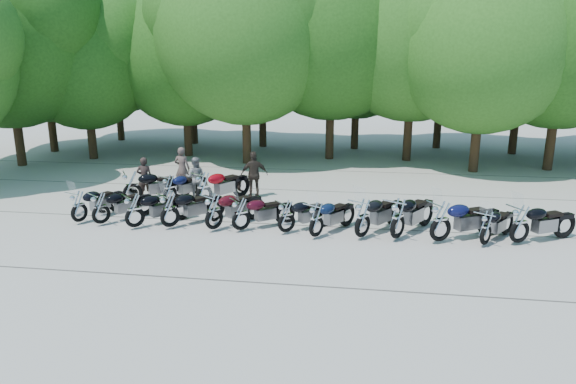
# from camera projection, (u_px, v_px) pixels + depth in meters

# --- Properties ---
(ground) EXTENTS (90.00, 90.00, 0.00)m
(ground) POSITION_uv_depth(u_px,v_px,m) (281.00, 240.00, 15.20)
(ground) COLOR #A8A198
(ground) RESTS_ON ground
(tree_0) EXTENTS (7.50, 7.50, 9.21)m
(tree_0) POSITION_uv_depth(u_px,v_px,m) (44.00, 54.00, 28.43)
(tree_0) COLOR #3A2614
(tree_0) RESTS_ON ground
(tree_1) EXTENTS (6.97, 6.97, 8.55)m
(tree_1) POSITION_uv_depth(u_px,v_px,m) (84.00, 62.00, 26.38)
(tree_1) COLOR #3A2614
(tree_1) RESTS_ON ground
(tree_2) EXTENTS (7.31, 7.31, 8.97)m
(tree_2) POSITION_uv_depth(u_px,v_px,m) (184.00, 57.00, 27.18)
(tree_2) COLOR #3A2614
(tree_2) RESTS_ON ground
(tree_3) EXTENTS (8.70, 8.70, 10.67)m
(tree_3) POSITION_uv_depth(u_px,v_px,m) (245.00, 35.00, 24.87)
(tree_3) COLOR #3A2614
(tree_3) RESTS_ON ground
(tree_4) EXTENTS (9.13, 9.13, 11.20)m
(tree_4) POSITION_uv_depth(u_px,v_px,m) (332.00, 30.00, 25.98)
(tree_4) COLOR #3A2614
(tree_4) RESTS_ON ground
(tree_5) EXTENTS (9.04, 9.04, 11.10)m
(tree_5) POSITION_uv_depth(u_px,v_px,m) (414.00, 31.00, 25.53)
(tree_5) COLOR #3A2614
(tree_5) RESTS_ON ground
(tree_6) EXTENTS (8.00, 8.00, 9.82)m
(tree_6) POSITION_uv_depth(u_px,v_px,m) (485.00, 45.00, 23.02)
(tree_6) COLOR #3A2614
(tree_6) RESTS_ON ground
(tree_7) EXTENTS (8.79, 8.79, 10.79)m
(tree_7) POSITION_uv_depth(u_px,v_px,m) (565.00, 32.00, 23.28)
(tree_7) COLOR #3A2614
(tree_7) RESTS_ON ground
(tree_9) EXTENTS (7.59, 7.59, 9.32)m
(tree_9) POSITION_uv_depth(u_px,v_px,m) (115.00, 54.00, 32.56)
(tree_9) COLOR #3A2614
(tree_9) RESTS_ON ground
(tree_10) EXTENTS (7.78, 7.78, 9.55)m
(tree_10) POSITION_uv_depth(u_px,v_px,m) (191.00, 51.00, 31.19)
(tree_10) COLOR #3A2614
(tree_10) RESTS_ON ground
(tree_11) EXTENTS (7.56, 7.56, 9.28)m
(tree_11) POSITION_uv_depth(u_px,v_px,m) (262.00, 54.00, 30.07)
(tree_11) COLOR #3A2614
(tree_11) RESTS_ON ground
(tree_12) EXTENTS (7.88, 7.88, 9.67)m
(tree_12) POSITION_uv_depth(u_px,v_px,m) (357.00, 50.00, 29.27)
(tree_12) COLOR #3A2614
(tree_12) RESTS_ON ground
(tree_13) EXTENTS (8.31, 8.31, 10.20)m
(tree_13) POSITION_uv_depth(u_px,v_px,m) (444.00, 44.00, 29.46)
(tree_13) COLOR #3A2614
(tree_13) RESTS_ON ground
(tree_14) EXTENTS (8.02, 8.02, 9.84)m
(tree_14) POSITION_uv_depth(u_px,v_px,m) (523.00, 47.00, 27.62)
(tree_14) COLOR #3A2614
(tree_14) RESTS_ON ground
(tree_17) EXTENTS (8.31, 8.31, 10.20)m
(tree_17) POSITION_uv_depth(u_px,v_px,m) (6.00, 41.00, 24.37)
(tree_17) COLOR #3A2614
(tree_17) RESTS_ON ground
(motorcycle_0) EXTENTS (1.41, 2.26, 1.23)m
(motorcycle_0) POSITION_uv_depth(u_px,v_px,m) (79.00, 205.00, 16.62)
(motorcycle_0) COLOR black
(motorcycle_0) RESTS_ON ground
(motorcycle_1) EXTENTS (1.83, 2.15, 1.23)m
(motorcycle_1) POSITION_uv_depth(u_px,v_px,m) (100.00, 207.00, 16.43)
(motorcycle_1) COLOR black
(motorcycle_1) RESTS_ON ground
(motorcycle_2) EXTENTS (2.06, 2.12, 1.28)m
(motorcycle_2) POSITION_uv_depth(u_px,v_px,m) (134.00, 210.00, 16.06)
(motorcycle_2) COLOR black
(motorcycle_2) RESTS_ON ground
(motorcycle_3) EXTENTS (2.05, 2.23, 1.32)m
(motorcycle_3) POSITION_uv_depth(u_px,v_px,m) (170.00, 209.00, 16.08)
(motorcycle_3) COLOR black
(motorcycle_3) RESTS_ON ground
(motorcycle_4) EXTENTS (1.95, 2.35, 1.34)m
(motorcycle_4) POSITION_uv_depth(u_px,v_px,m) (214.00, 211.00, 15.86)
(motorcycle_4) COLOR #3E0810
(motorcycle_4) RESTS_ON ground
(motorcycle_5) EXTENTS (2.10, 1.85, 1.22)m
(motorcycle_5) POSITION_uv_depth(u_px,v_px,m) (241.00, 213.00, 15.80)
(motorcycle_5) COLOR #330712
(motorcycle_5) RESTS_ON ground
(motorcycle_6) EXTENTS (2.02, 1.87, 1.19)m
(motorcycle_6) POSITION_uv_depth(u_px,v_px,m) (287.00, 215.00, 15.62)
(motorcycle_6) COLOR black
(motorcycle_6) RESTS_ON ground
(motorcycle_7) EXTENTS (1.76, 2.21, 1.25)m
(motorcycle_7) POSITION_uv_depth(u_px,v_px,m) (316.00, 219.00, 15.22)
(motorcycle_7) COLOR black
(motorcycle_7) RESTS_ON ground
(motorcycle_8) EXTENTS (2.02, 2.44, 1.39)m
(motorcycle_8) POSITION_uv_depth(u_px,v_px,m) (363.00, 217.00, 15.14)
(motorcycle_8) COLOR black
(motorcycle_8) RESTS_ON ground
(motorcycle_9) EXTENTS (2.01, 2.56, 1.44)m
(motorcycle_9) POSITION_uv_depth(u_px,v_px,m) (398.00, 217.00, 15.03)
(motorcycle_9) COLOR black
(motorcycle_9) RESTS_ON ground
(motorcycle_10) EXTENTS (2.56, 1.95, 1.42)m
(motorcycle_10) POSITION_uv_depth(u_px,v_px,m) (441.00, 220.00, 14.78)
(motorcycle_10) COLOR #0C0F37
(motorcycle_10) RESTS_ON ground
(motorcycle_11) EXTENTS (1.74, 2.06, 1.18)m
(motorcycle_11) POSITION_uv_depth(u_px,v_px,m) (486.00, 227.00, 14.58)
(motorcycle_11) COLOR black
(motorcycle_11) RESTS_ON ground
(motorcycle_12) EXTENTS (2.42, 1.76, 1.34)m
(motorcycle_12) POSITION_uv_depth(u_px,v_px,m) (520.00, 223.00, 14.67)
(motorcycle_12) COLOR black
(motorcycle_12) RESTS_ON ground
(motorcycle_13) EXTENTS (2.49, 1.90, 1.39)m
(motorcycle_13) POSITION_uv_depth(u_px,v_px,m) (132.00, 186.00, 18.88)
(motorcycle_13) COLOR black
(motorcycle_13) RESTS_ON ground
(motorcycle_14) EXTENTS (1.58, 2.25, 1.24)m
(motorcycle_14) POSITION_uv_depth(u_px,v_px,m) (170.00, 188.00, 18.84)
(motorcycle_14) COLOR #0D123A
(motorcycle_14) RESTS_ON ground
(motorcycle_15) EXTENTS (2.04, 2.56, 1.44)m
(motorcycle_15) POSITION_uv_depth(u_px,v_px,m) (204.00, 187.00, 18.49)
(motorcycle_15) COLOR #96050F
(motorcycle_15) RESTS_ON ground
(rider_0) EXTENTS (0.66, 0.50, 1.62)m
(rider_0) POSITION_uv_depth(u_px,v_px,m) (145.00, 178.00, 19.57)
(rider_0) COLOR black
(rider_0) RESTS_ON ground
(rider_1) EXTENTS (0.85, 0.70, 1.58)m
(rider_1) POSITION_uv_depth(u_px,v_px,m) (195.00, 177.00, 19.74)
(rider_1) COLOR gray
(rider_1) RESTS_ON ground
(rider_2) EXTENTS (1.15, 0.79, 1.81)m
(rider_2) POSITION_uv_depth(u_px,v_px,m) (254.00, 175.00, 19.70)
(rider_2) COLOR #2A221C
(rider_2) RESTS_ON ground
(rider_3) EXTENTS (0.68, 0.48, 1.79)m
(rider_3) POSITION_uv_depth(u_px,v_px,m) (182.00, 169.00, 20.80)
(rider_3) COLOR brown
(rider_3) RESTS_ON ground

